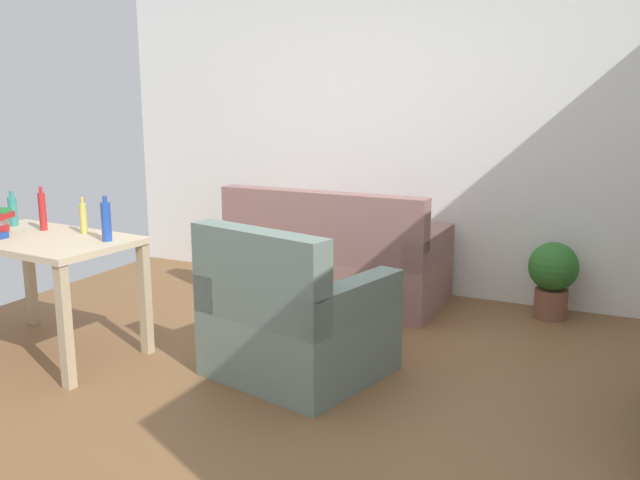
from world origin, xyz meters
name	(u,v)px	position (x,y,z in m)	size (l,w,h in m)	color
ground_plane	(268,382)	(0.00, 0.00, -0.01)	(5.20, 4.40, 0.02)	brown
wall_rear	(398,128)	(0.00, 2.20, 1.35)	(5.20, 0.10, 2.70)	white
couch	(336,264)	(-0.28, 1.59, 0.31)	(1.64, 0.84, 0.92)	#996B66
desk	(41,254)	(-1.50, -0.21, 0.65)	(1.26, 0.80, 0.76)	#C6B28E
potted_plant	(553,275)	(1.33, 1.90, 0.33)	(0.36, 0.36, 0.57)	brown
armchair	(293,323)	(0.09, 0.15, 0.32)	(1.07, 1.03, 0.92)	slate
bottle_tall	(13,211)	(-1.94, -0.02, 0.86)	(0.06, 0.06, 0.24)	teal
bottle_red	(42,211)	(-1.64, -0.04, 0.89)	(0.05, 0.05, 0.29)	#AD2323
bottle_squat	(83,218)	(-1.33, 0.00, 0.86)	(0.04, 0.04, 0.23)	#BCB24C
bottle_blue	(106,221)	(-1.03, -0.12, 0.88)	(0.06, 0.06, 0.28)	#2347A3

